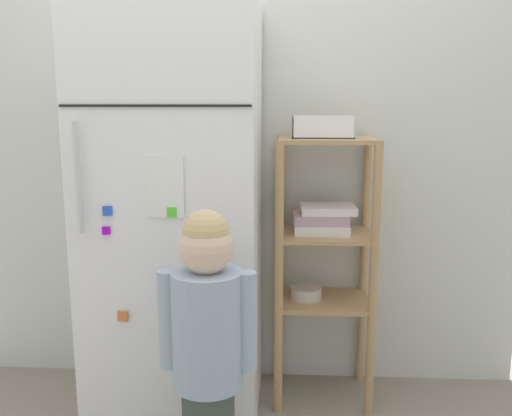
{
  "coord_description": "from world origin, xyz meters",
  "views": [
    {
      "loc": [
        0.22,
        -2.14,
        1.29
      ],
      "look_at": [
        0.1,
        0.02,
        0.87
      ],
      "focal_mm": 38.89,
      "sensor_mm": 36.0,
      "label": 1
    }
  ],
  "objects_px": {
    "child_standing": "(208,328)",
    "fruit_bin": "(324,129)",
    "refrigerator": "(176,217)",
    "pantry_shelf_unit": "(323,243)"
  },
  "relations": [
    {
      "from": "child_standing",
      "to": "fruit_bin",
      "type": "relative_size",
      "value": 3.9
    },
    {
      "from": "refrigerator",
      "to": "child_standing",
      "type": "height_order",
      "value": "refrigerator"
    },
    {
      "from": "pantry_shelf_unit",
      "to": "fruit_bin",
      "type": "distance_m",
      "value": 0.48
    },
    {
      "from": "refrigerator",
      "to": "fruit_bin",
      "type": "distance_m",
      "value": 0.7
    },
    {
      "from": "refrigerator",
      "to": "child_standing",
      "type": "relative_size",
      "value": 1.72
    },
    {
      "from": "child_standing",
      "to": "refrigerator",
      "type": "bearing_deg",
      "value": 110.9
    },
    {
      "from": "refrigerator",
      "to": "child_standing",
      "type": "bearing_deg",
      "value": -69.1
    },
    {
      "from": "pantry_shelf_unit",
      "to": "fruit_bin",
      "type": "bearing_deg",
      "value": 142.82
    },
    {
      "from": "fruit_bin",
      "to": "pantry_shelf_unit",
      "type": "bearing_deg",
      "value": -37.18
    },
    {
      "from": "pantry_shelf_unit",
      "to": "fruit_bin",
      "type": "relative_size",
      "value": 4.61
    }
  ]
}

